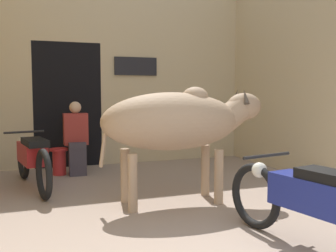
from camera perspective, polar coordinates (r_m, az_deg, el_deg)
wall_back_with_doorway at (r=7.55m, az=-10.93°, el=7.04°), size 5.32×0.93×3.81m
cow at (r=4.73m, az=1.48°, el=0.67°), size 2.09×0.80×1.41m
motorcycle_near at (r=3.56m, az=20.19°, el=-10.21°), size 0.60×1.99×0.77m
motorcycle_far at (r=5.82m, az=-19.11°, el=-4.34°), size 0.59×2.01×0.76m
shopkeeper_seated at (r=6.57m, az=-13.18°, el=-1.49°), size 0.38×0.33×1.19m
plastic_stool at (r=6.65m, az=-15.50°, el=-4.87°), size 0.30×0.30×0.43m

